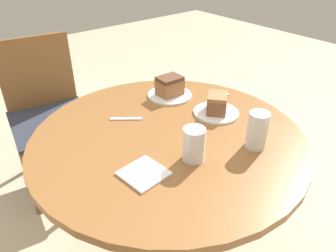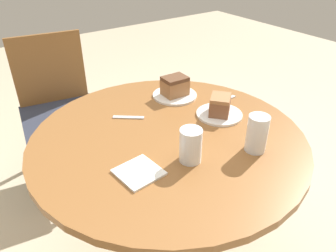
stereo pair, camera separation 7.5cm
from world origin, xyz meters
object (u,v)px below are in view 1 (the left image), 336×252
(plate_near, at_px, (216,113))
(cake_slice_near, at_px, (217,103))
(glass_water, at_px, (257,132))
(chair, at_px, (49,112))
(glass_lemonade, at_px, (194,146))
(plate_far, at_px, (170,95))
(cake_slice_far, at_px, (170,86))

(plate_near, distance_m, cake_slice_near, 0.04)
(cake_slice_near, bearing_deg, glass_water, -104.85)
(cake_slice_near, bearing_deg, chair, 112.72)
(glass_lemonade, bearing_deg, chair, 95.42)
(cake_slice_near, bearing_deg, plate_far, 100.16)
(plate_far, relative_size, glass_lemonade, 1.71)
(plate_far, bearing_deg, chair, 116.86)
(chair, xyz_separation_m, glass_lemonade, (0.11, -1.12, 0.31))
(plate_near, bearing_deg, glass_water, -104.85)
(plate_near, relative_size, plate_far, 0.93)
(cake_slice_far, relative_size, glass_water, 0.83)
(chair, distance_m, plate_near, 1.07)
(plate_far, xyz_separation_m, cake_slice_far, (0.00, 0.00, 0.05))
(glass_water, bearing_deg, chair, 105.33)
(plate_near, bearing_deg, plate_far, 100.16)
(plate_far, distance_m, cake_slice_far, 0.05)
(chair, distance_m, glass_lemonade, 1.17)
(glass_lemonade, bearing_deg, plate_near, 30.16)
(plate_far, height_order, glass_water, glass_water)
(glass_lemonade, height_order, glass_water, glass_water)
(cake_slice_far, bearing_deg, plate_near, -79.84)
(cake_slice_far, xyz_separation_m, glass_lemonade, (-0.25, -0.43, -0.00))
(cake_slice_far, distance_m, glass_lemonade, 0.49)
(chair, relative_size, cake_slice_near, 6.86)
(plate_near, bearing_deg, cake_slice_near, 90.00)
(plate_near, bearing_deg, glass_lemonade, -149.84)
(chair, bearing_deg, cake_slice_far, -54.08)
(plate_far, bearing_deg, cake_slice_far, 0.00)
(chair, relative_size, plate_near, 4.56)
(glass_water, bearing_deg, plate_near, 75.15)
(plate_far, distance_m, glass_water, 0.51)
(plate_far, relative_size, cake_slice_far, 1.82)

